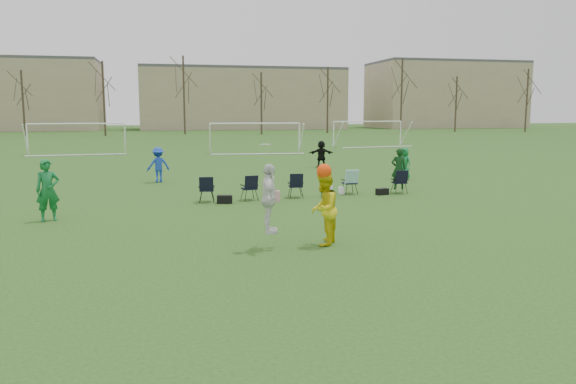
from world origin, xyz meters
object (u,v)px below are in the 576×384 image
object	(u,v)px
fielder_blue	(158,165)
fielder_black	(321,154)
center_contest	(304,204)
goal_mid	(255,129)
fielder_green_near	(48,190)
fielder_green_far	(404,163)
goal_left	(77,130)
goal_right	(368,126)

from	to	relation	value
fielder_blue	fielder_black	bearing A→B (deg)	-166.21
center_contest	goal_mid	xyz separation A→B (m)	(4.08, 31.92, 0.85)
fielder_green_near	center_contest	distance (m)	8.50
fielder_blue	center_contest	world-z (taller)	center_contest
fielder_blue	fielder_black	distance (m)	10.96
fielder_green_near	goal_mid	distance (m)	29.12
fielder_blue	fielder_green_far	size ratio (longest dim) A/B	1.05
fielder_green_near	center_contest	world-z (taller)	center_contest
fielder_blue	center_contest	bearing A→B (deg)	89.61
fielder_green_far	center_contest	size ratio (longest dim) A/B	0.61
goal_left	goal_mid	distance (m)	14.14
fielder_black	goal_right	bearing A→B (deg)	-108.43
fielder_green_far	fielder_black	bearing A→B (deg)	166.08
fielder_blue	goal_left	distance (m)	20.87
center_contest	goal_right	world-z (taller)	center_contest
fielder_black	fielder_blue	bearing A→B (deg)	38.47
fielder_blue	goal_mid	distance (m)	19.47
goal_right	fielder_green_near	bearing A→B (deg)	-132.89
fielder_green_near	goal_right	world-z (taller)	goal_right
fielder_blue	goal_right	bearing A→B (deg)	-144.28
goal_left	goal_right	world-z (taller)	same
fielder_green_near	center_contest	xyz separation A→B (m)	(6.90, -4.97, 0.12)
center_contest	goal_right	distance (m)	41.19
fielder_green_near	goal_left	distance (m)	29.12
fielder_green_near	goal_left	xyz separation A→B (m)	(-3.02, 28.95, 0.96)
center_contest	goal_left	xyz separation A→B (m)	(-9.92, 33.92, 0.85)
fielder_green_near	fielder_blue	size ratio (longest dim) A/B	1.15
fielder_blue	goal_left	bearing A→B (deg)	-87.10
goal_mid	center_contest	bearing A→B (deg)	-93.28
fielder_green_near	goal_left	bearing A→B (deg)	79.16
goal_left	goal_mid	xyz separation A→B (m)	(14.00, -2.00, 0.00)
center_contest	goal_left	world-z (taller)	center_contest
fielder_blue	fielder_black	size ratio (longest dim) A/B	1.03
fielder_black	goal_mid	bearing A→B (deg)	-71.29
fielder_black	goal_left	xyz separation A→B (m)	(-15.95, 14.62, 1.11)
goal_left	goal_mid	world-z (taller)	same
fielder_blue	goal_right	size ratio (longest dim) A/B	0.23
fielder_blue	goal_mid	bearing A→B (deg)	-128.03
center_contest	goal_mid	bearing A→B (deg)	82.72
fielder_green_far	fielder_black	xyz separation A→B (m)	(-2.34, 6.78, 0.01)
fielder_green_near	fielder_black	xyz separation A→B (m)	(12.93, 14.33, -0.15)
center_contest	goal_left	distance (m)	35.35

